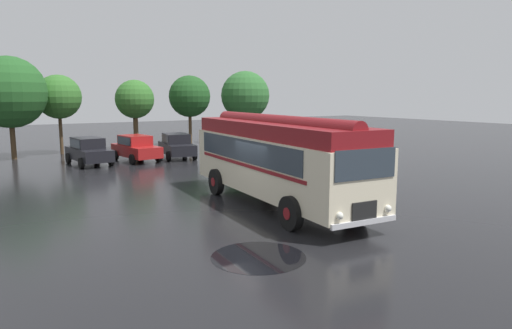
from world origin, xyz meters
TOP-DOWN VIEW (x-y plane):
  - ground_plane at (0.00, 0.00)m, footprint 120.00×120.00m
  - vintage_bus at (0.63, 0.17)m, footprint 3.37×10.27m
  - car_near_left at (-3.21, 15.03)m, footprint 2.28×4.35m
  - car_mid_left at (-0.24, 15.09)m, footprint 2.37×4.39m
  - car_mid_right at (2.55, 15.02)m, footprint 2.42×4.40m
  - tree_left_of_centre at (-6.84, 20.23)m, footprint 4.72×4.72m
  - tree_centre at (-3.78, 21.29)m, footprint 3.14×3.14m
  - tree_right_of_centre at (1.57, 20.74)m, footprint 2.93×2.93m
  - tree_far_right at (6.44, 21.32)m, footprint 3.43×3.43m
  - tree_extra_right at (11.59, 21.13)m, footprint 4.28×4.28m
  - puddle_patch at (-3.03, -4.33)m, footprint 2.52×2.52m

SIDE VIEW (x-z plane):
  - ground_plane at x=0.00m, z-range 0.00..0.00m
  - puddle_patch at x=-3.03m, z-range 0.00..0.01m
  - car_near_left at x=-3.21m, z-range 0.02..1.68m
  - car_mid_left at x=-0.24m, z-range 0.02..1.68m
  - car_mid_right at x=2.55m, z-range 0.02..1.68m
  - vintage_bus at x=0.63m, z-range 0.15..3.64m
  - tree_right_of_centre at x=1.57m, z-range 1.14..6.56m
  - tree_far_right at x=6.44m, z-range 1.24..7.12m
  - tree_centre at x=-3.78m, z-range 1.34..7.04m
  - tree_extra_right at x=11.59m, z-range 1.09..7.46m
  - tree_left_of_centre at x=-6.84m, z-range 1.05..7.85m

